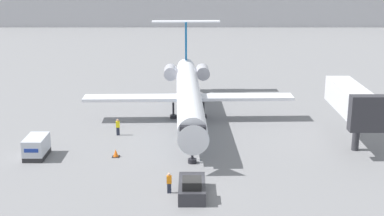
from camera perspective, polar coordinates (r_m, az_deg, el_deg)
ground_plane at (r=43.10m, az=0.04°, el=-9.35°), size 600.00×600.00×0.00m
terminal_building at (r=159.57m, az=-0.09°, el=11.16°), size 180.00×16.80×12.39m
airplane_main at (r=61.98m, az=-0.50°, el=1.69°), size 24.46×32.77×10.02m
pushback_tug at (r=42.88m, az=-0.12°, el=-8.51°), size 2.12×4.51×1.80m
luggage_cart at (r=52.95m, az=-16.38°, el=-4.02°), size 1.87×3.36×2.02m
worker_near_tug at (r=43.27m, az=-2.57°, el=-7.94°), size 0.40×0.24×1.74m
worker_by_wing at (r=57.67m, az=-8.04°, el=-1.99°), size 0.40×0.25×1.81m
traffic_cone_left at (r=51.61m, az=-8.25°, el=-4.80°), size 0.70×0.70×0.75m
jet_bridge at (r=56.04m, az=16.60°, el=0.71°), size 3.20×11.24×6.19m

